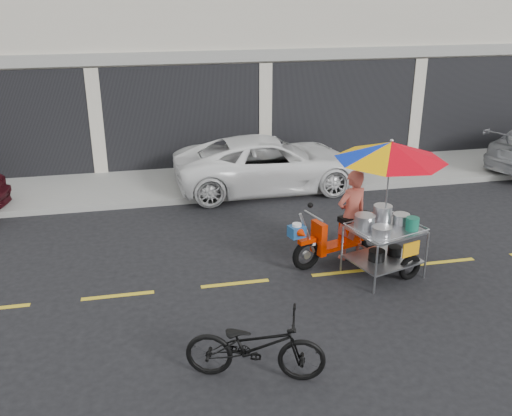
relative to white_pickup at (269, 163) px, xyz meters
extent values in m
plane|color=black|center=(0.29, -4.70, -0.66)|extent=(90.00, 90.00, 0.00)
cube|color=gray|center=(0.29, 0.80, -0.59)|extent=(45.00, 3.00, 0.15)
cube|color=beige|center=(0.29, 5.80, 3.34)|extent=(36.00, 8.00, 8.00)
cube|color=black|center=(0.29, 1.77, 0.79)|extent=(35.28, 0.06, 2.90)
cube|color=gray|center=(0.29, 1.75, 2.44)|extent=(36.00, 0.12, 0.30)
cube|color=gold|center=(0.29, -4.70, -0.66)|extent=(42.00, 0.10, 0.01)
imported|color=white|center=(0.00, 0.00, 0.00)|extent=(4.80, 2.27, 1.32)
imported|color=black|center=(-1.89, -7.23, -0.18)|extent=(1.96, 1.17, 0.97)
torus|color=black|center=(-0.34, -4.43, -0.37)|extent=(0.60, 0.28, 0.59)
torus|color=black|center=(1.14, -3.98, -0.37)|extent=(0.60, 0.28, 0.59)
cylinder|color=#9EA0A5|center=(-0.34, -4.43, -0.37)|extent=(0.16, 0.10, 0.14)
cylinder|color=#9EA0A5|center=(1.14, -3.98, -0.37)|extent=(0.16, 0.10, 0.14)
cube|color=red|center=(-0.34, -4.43, -0.09)|extent=(0.35, 0.22, 0.08)
cylinder|color=#9EA0A5|center=(-0.34, -4.43, 0.06)|extent=(0.38, 0.16, 0.83)
cube|color=red|center=(-0.10, -4.36, -0.09)|extent=(0.22, 0.37, 0.62)
cube|color=red|center=(0.35, -4.22, -0.33)|extent=(0.87, 0.52, 0.08)
cube|color=red|center=(0.79, -4.08, -0.09)|extent=(0.82, 0.48, 0.41)
cube|color=black|center=(0.69, -4.11, 0.14)|extent=(0.71, 0.43, 0.10)
cylinder|color=#9EA0A5|center=(-0.23, -4.40, 0.37)|extent=(0.20, 0.55, 0.04)
sphere|color=black|center=(-0.23, -4.18, 0.49)|extent=(0.10, 0.10, 0.10)
cylinder|color=white|center=(-0.23, -4.40, -0.17)|extent=(0.15, 0.15, 0.05)
cube|color=navy|center=(-0.56, -4.50, 0.14)|extent=(0.32, 0.30, 0.21)
cylinder|color=white|center=(-0.56, -4.50, 0.27)|extent=(0.21, 0.21, 0.05)
cone|color=red|center=(-0.51, -4.67, 0.16)|extent=(0.24, 0.27, 0.19)
torus|color=black|center=(1.34, -5.16, -0.44)|extent=(0.48, 0.24, 0.48)
cylinder|color=#9EA0A5|center=(0.53, -5.51, -0.22)|extent=(0.05, 0.05, 0.88)
cylinder|color=#9EA0A5|center=(0.26, -4.63, -0.22)|extent=(0.05, 0.05, 0.88)
cylinder|color=#9EA0A5|center=(1.61, -5.18, -0.22)|extent=(0.05, 0.05, 0.88)
cylinder|color=#9EA0A5|center=(1.34, -4.29, -0.22)|extent=(0.05, 0.05, 0.88)
cube|color=#9EA0A5|center=(0.94, -4.90, -0.35)|extent=(1.36, 1.22, 0.03)
cube|color=#9EA0A5|center=(0.94, -4.90, 0.22)|extent=(1.36, 1.22, 0.04)
cylinder|color=#9EA0A5|center=(1.07, -5.35, 0.28)|extent=(1.09, 0.36, 0.02)
cylinder|color=#9EA0A5|center=(0.80, -4.46, 0.28)|extent=(1.09, 0.36, 0.02)
cylinder|color=#9EA0A5|center=(0.39, -5.07, 0.28)|extent=(0.30, 0.90, 0.02)
cylinder|color=#9EA0A5|center=(1.48, -4.74, 0.28)|extent=(0.30, 0.90, 0.02)
cylinder|color=#9EA0A5|center=(0.80, -4.46, -0.35)|extent=(0.27, 0.75, 0.04)
cylinder|color=#9EA0A5|center=(0.80, -4.46, 0.16)|extent=(0.27, 0.75, 0.04)
cube|color=orange|center=(1.23, -5.33, 0.01)|extent=(0.35, 0.13, 0.26)
cylinder|color=#B7B7BC|center=(0.58, -4.80, 0.35)|extent=(0.45, 0.45, 0.22)
cylinder|color=#B7B7BC|center=(0.97, -4.66, 0.39)|extent=(0.40, 0.40, 0.31)
cylinder|color=#B7B7BC|center=(1.30, -4.74, 0.31)|extent=(0.37, 0.37, 0.16)
cylinder|color=#B7B7BC|center=(0.74, -5.16, 0.31)|extent=(0.40, 0.40, 0.14)
cylinder|color=#176E54|center=(1.36, -5.05, 0.35)|extent=(0.28, 0.28, 0.23)
cylinder|color=black|center=(0.79, -4.95, -0.24)|extent=(0.36, 0.36, 0.19)
cylinder|color=black|center=(1.18, -4.83, -0.25)|extent=(0.31, 0.31, 0.17)
cylinder|color=#9EA0A5|center=(0.95, -4.79, 0.99)|extent=(0.03, 0.03, 1.55)
sphere|color=#9EA0A5|center=(0.95, -4.79, 1.79)|extent=(0.06, 0.06, 0.06)
imported|color=#BD5141|center=(0.59, -4.14, 0.21)|extent=(0.73, 0.59, 1.75)
camera|label=1|loc=(-3.17, -13.34, 4.25)|focal=40.00mm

